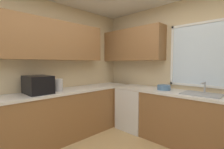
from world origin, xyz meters
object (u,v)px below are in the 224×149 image
object	(u,v)px
dishwasher	(135,108)
sink_assembly	(202,94)
bowl	(164,87)
kettle	(59,85)
microwave	(38,85)

from	to	relation	value
dishwasher	sink_assembly	xyz separation A→B (m)	(1.27, 0.04, 0.48)
dishwasher	bowl	world-z (taller)	bowl
dishwasher	bowl	bearing A→B (deg)	2.70
dishwasher	kettle	bearing A→B (deg)	-114.72
dishwasher	sink_assembly	distance (m)	1.36
bowl	microwave	bearing A→B (deg)	-126.19
dishwasher	kettle	world-z (taller)	kettle
kettle	bowl	xyz separation A→B (m)	(1.28, 1.42, -0.06)
microwave	sink_assembly	size ratio (longest dim) A/B	0.86
dishwasher	kettle	distance (m)	1.64
dishwasher	sink_assembly	bearing A→B (deg)	1.66
kettle	sink_assembly	bearing A→B (deg)	36.74
dishwasher	microwave	size ratio (longest dim) A/B	1.78
dishwasher	bowl	xyz separation A→B (m)	(0.64, 0.03, 0.52)
microwave	bowl	world-z (taller)	microwave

